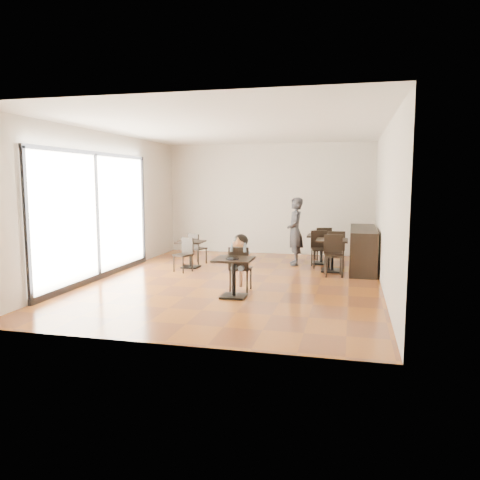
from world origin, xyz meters
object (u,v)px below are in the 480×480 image
(cafe_table_mid, at_px, (332,255))
(chair_back_a, at_px, (323,244))
(cafe_table_back, at_px, (321,249))
(chair_back_b, at_px, (320,249))
(chair_left_b, at_px, (183,255))
(adult_patron, at_px, (295,231))
(cafe_table_left, at_px, (191,254))
(chair_left_a, at_px, (198,249))
(child_table, at_px, (234,278))
(chair_mid_a, at_px, (335,249))
(chair_mid_b, at_px, (334,256))
(child, at_px, (241,263))
(child_chair, at_px, (241,268))

(cafe_table_mid, bearing_deg, chair_back_a, 101.23)
(cafe_table_back, xyz_separation_m, chair_back_b, (0.00, -0.55, 0.08))
(chair_left_b, relative_size, chair_back_b, 0.88)
(adult_patron, xyz_separation_m, cafe_table_left, (-2.44, -1.00, -0.53))
(cafe_table_mid, xyz_separation_m, chair_left_a, (-3.40, 0.24, 0.01))
(child_table, height_order, chair_left_a, chair_left_a)
(cafe_table_mid, relative_size, chair_mid_a, 0.83)
(adult_patron, relative_size, cafe_table_left, 2.60)
(cafe_table_mid, height_order, chair_left_b, chair_left_b)
(cafe_table_left, distance_m, chair_back_a, 3.61)
(cafe_table_left, bearing_deg, chair_back_a, 30.95)
(adult_patron, relative_size, cafe_table_mid, 2.24)
(child_table, height_order, chair_mid_b, chair_mid_b)
(cafe_table_left, relative_size, chair_mid_a, 0.72)
(chair_back_b, bearing_deg, child_table, -125.18)
(cafe_table_left, distance_m, chair_left_a, 0.55)
(chair_left_a, bearing_deg, chair_back_a, -132.99)
(chair_mid_b, height_order, chair_left_b, chair_mid_b)
(child, xyz_separation_m, chair_mid_b, (1.70, 1.84, -0.09))
(chair_back_b, bearing_deg, cafe_table_left, -179.97)
(cafe_table_left, bearing_deg, cafe_table_back, 22.87)
(cafe_table_mid, distance_m, cafe_table_back, 1.04)
(chair_left_a, bearing_deg, chair_mid_a, -150.81)
(cafe_table_mid, distance_m, chair_left_a, 3.41)
(cafe_table_mid, distance_m, chair_mid_a, 0.56)
(cafe_table_left, bearing_deg, chair_left_b, -90.00)
(child, distance_m, chair_back_a, 4.16)
(child_chair, height_order, cafe_table_mid, child_chair)
(chair_mid_a, bearing_deg, chair_left_b, 14.87)
(child, distance_m, chair_mid_a, 3.40)
(child_table, bearing_deg, child, 90.00)
(adult_patron, height_order, cafe_table_back, adult_patron)
(child_table, distance_m, cafe_table_left, 3.17)
(chair_mid_a, bearing_deg, chair_back_b, 8.14)
(adult_patron, xyz_separation_m, chair_back_a, (0.65, 0.85, -0.41))
(child_chair, height_order, cafe_table_left, child_chair)
(cafe_table_back, xyz_separation_m, chair_left_a, (-3.09, -0.75, 0.02))
(child_chair, relative_size, chair_back_a, 0.97)
(child_table, xyz_separation_m, chair_mid_a, (1.70, 3.49, 0.10))
(child, relative_size, adult_patron, 0.64)
(child_chair, distance_m, chair_mid_a, 3.40)
(adult_patron, relative_size, chair_left_a, 2.16)
(child_table, bearing_deg, chair_left_a, 118.91)
(adult_patron, distance_m, chair_mid_a, 1.10)
(child, relative_size, cafe_table_mid, 1.44)
(chair_mid_b, bearing_deg, child_chair, -140.05)
(child_table, bearing_deg, cafe_table_back, 71.28)
(child_chair, xyz_separation_m, chair_left_b, (-1.76, 1.53, -0.04))
(child, relative_size, chair_mid_a, 1.20)
(child, height_order, cafe_table_mid, child)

